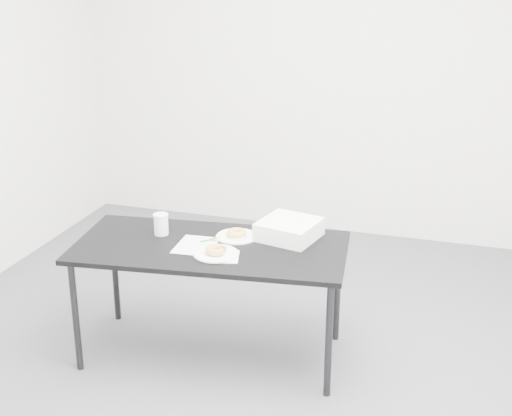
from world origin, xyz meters
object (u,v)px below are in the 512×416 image
(scorecard, at_px, (196,245))
(coffee_cup, at_px, (161,224))
(donut_far, at_px, (237,233))
(plate_far, at_px, (237,237))
(bakery_box, at_px, (289,229))
(pen, at_px, (210,240))
(donut_near, at_px, (216,250))
(plate_near, at_px, (216,254))
(table, at_px, (210,254))

(scorecard, bearing_deg, coffee_cup, 155.82)
(donut_far, bearing_deg, coffee_cup, -168.22)
(plate_far, distance_m, bakery_box, 0.30)
(pen, distance_m, donut_near, 0.20)
(plate_near, xyz_separation_m, donut_near, (0.00, 0.00, 0.02))
(plate_far, relative_size, bakery_box, 0.78)
(plate_near, distance_m, coffee_cup, 0.44)
(table, xyz_separation_m, donut_near, (0.08, -0.11, 0.08))
(donut_near, bearing_deg, table, 124.19)
(table, relative_size, coffee_cup, 12.82)
(table, height_order, donut_far, donut_far)
(table, distance_m, scorecard, 0.09)
(table, xyz_separation_m, plate_near, (0.08, -0.11, 0.06))
(table, xyz_separation_m, coffee_cup, (-0.32, 0.07, 0.11))
(coffee_cup, bearing_deg, donut_far, 11.78)
(scorecard, relative_size, plate_near, 1.09)
(scorecard, relative_size, pen, 2.15)
(table, xyz_separation_m, scorecard, (-0.07, -0.03, 0.05))
(donut_near, bearing_deg, plate_near, 0.00)
(table, relative_size, donut_far, 14.12)
(plate_near, height_order, plate_far, plate_near)
(plate_near, distance_m, plate_far, 0.27)
(donut_near, relative_size, coffee_cup, 0.94)
(scorecard, height_order, pen, pen)
(scorecard, height_order, bakery_box, bakery_box)
(plate_near, height_order, bakery_box, bakery_box)
(plate_near, height_order, donut_far, donut_far)
(pen, bearing_deg, coffee_cup, 132.21)
(table, distance_m, donut_near, 0.16)
(scorecard, relative_size, donut_near, 2.32)
(pen, distance_m, donut_far, 0.16)
(table, height_order, bakery_box, bakery_box)
(scorecard, distance_m, bakery_box, 0.53)
(pen, distance_m, plate_near, 0.20)
(scorecard, distance_m, pen, 0.10)
(pen, xyz_separation_m, donut_near, (0.10, -0.17, 0.02))
(table, distance_m, donut_far, 0.20)
(plate_near, bearing_deg, scorecard, 150.12)
(plate_far, height_order, donut_far, donut_far)
(donut_near, height_order, donut_far, donut_near)
(scorecard, height_order, plate_far, plate_far)
(coffee_cup, bearing_deg, donut_near, -24.32)
(scorecard, bearing_deg, plate_near, -33.33)
(pen, relative_size, donut_far, 1.11)
(coffee_cup, bearing_deg, pen, -1.33)
(scorecard, relative_size, donut_far, 2.39)
(donut_near, xyz_separation_m, plate_far, (0.02, 0.27, -0.03))
(pen, xyz_separation_m, donut_far, (0.12, 0.09, 0.02))
(plate_far, xyz_separation_m, donut_far, (0.00, 0.00, 0.02))
(scorecard, xyz_separation_m, donut_near, (0.15, -0.09, 0.03))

